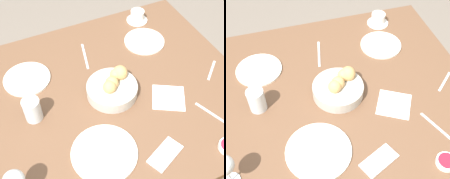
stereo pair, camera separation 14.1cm
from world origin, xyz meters
The scene contains 13 objects.
ground_plane centered at (0.00, 0.00, 0.00)m, with size 10.00×10.00×0.00m, color #6B6056.
dining_table centered at (0.00, 0.00, 0.62)m, with size 1.22×1.10×0.71m.
bread_basket centered at (0.01, 0.00, 0.75)m, with size 0.23×0.23×0.11m.
plate_near_left centered at (-0.30, -0.25, 0.71)m, with size 0.21×0.21×0.01m.
plate_near_right centered at (0.35, -0.24, 0.71)m, with size 0.22×0.22×0.01m.
plate_far_center centered at (0.18, 0.28, 0.71)m, with size 0.26×0.26×0.01m.
water_tumbler centered at (0.37, -0.01, 0.76)m, with size 0.07×0.07×0.11m.
coffee_cup centered at (-0.35, -0.43, 0.74)m, with size 0.12×0.12×0.06m.
fork_silver centered at (0.03, -0.28, 0.71)m, with size 0.05×0.19×0.00m.
knife_silver centered at (-0.33, 0.31, 0.71)m, with size 0.08×0.18×0.00m.
spoon_coffee centered at (-0.49, 0.08, 0.71)m, with size 0.11×0.10×0.00m.
napkin centered at (-0.20, 0.14, 0.71)m, with size 0.20×0.20×0.00m.
cell_phone centered at (-0.04, 0.38, 0.71)m, with size 0.17×0.13×0.01m.
Camera 1 is at (0.41, 0.85, 1.80)m, focal length 50.00 mm.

